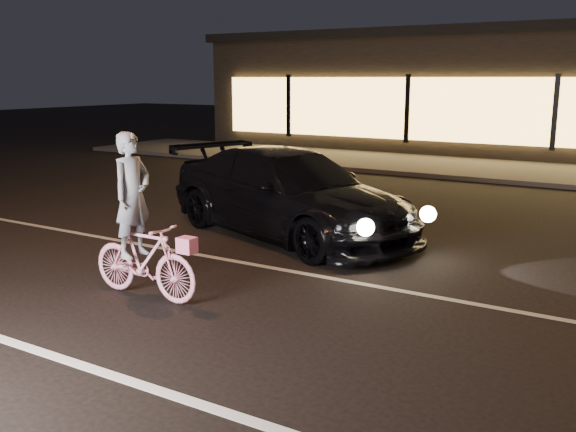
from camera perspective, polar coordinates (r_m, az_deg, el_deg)
The scene contains 6 objects.
ground at distance 6.56m, azimuth 0.18°, elevation -10.94°, with size 90.00×90.00×0.00m, color black.
lane_stripe_near at distance 5.46m, azimuth -8.31°, elevation -16.08°, with size 60.00×0.12×0.01m, color silver.
lane_stripe_far at distance 8.23m, azimuth 7.44°, elevation -6.15°, with size 60.00×0.10×0.01m, color gray.
sidewalk at distance 18.61m, azimuth 21.39°, elevation 3.56°, with size 30.00×4.00×0.12m, color #383533.
cyclist at distance 7.78m, azimuth -12.96°, elevation -2.09°, with size 1.57×0.54×1.97m.
sedan at distance 10.59m, azimuth 0.09°, elevation 2.04°, with size 5.29×3.47×1.42m.
Camera 1 is at (3.12, -5.17, 2.58)m, focal length 40.00 mm.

